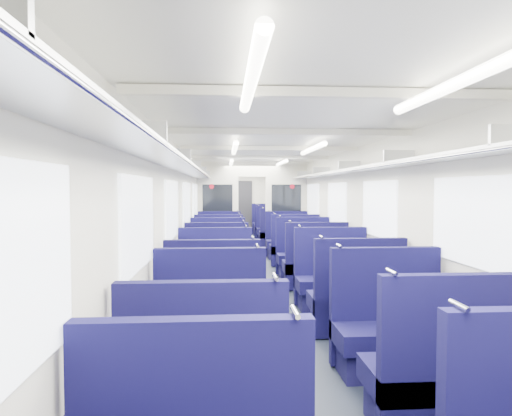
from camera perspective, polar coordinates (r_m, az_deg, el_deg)
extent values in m
cube|color=black|center=(9.08, 0.51, -8.32)|extent=(2.80, 18.00, 0.01)
cube|color=white|center=(8.94, 0.52, 6.64)|extent=(2.80, 18.00, 0.01)
cube|color=beige|center=(8.94, -8.48, -0.92)|extent=(0.02, 18.00, 2.35)
cube|color=black|center=(9.02, -8.35, -6.16)|extent=(0.03, 17.90, 0.70)
cube|color=beige|center=(9.15, 9.29, -0.85)|extent=(0.02, 18.00, 2.35)
cube|color=black|center=(9.23, 9.16, -5.97)|extent=(0.03, 17.90, 0.70)
cube|color=beige|center=(17.91, -1.71, 0.78)|extent=(2.80, 0.02, 2.35)
cube|color=#B2B5BA|center=(8.91, -7.35, 4.19)|extent=(0.34, 17.40, 0.04)
cylinder|color=silver|center=(8.90, -6.19, 4.07)|extent=(0.02, 17.40, 0.02)
cube|color=#B2B5BA|center=(2.96, -14.41, 9.23)|extent=(0.34, 0.03, 0.14)
cube|color=#B2B5BA|center=(4.93, -10.15, 6.52)|extent=(0.34, 0.03, 0.14)
cube|color=#B2B5BA|center=(6.92, -8.35, 5.35)|extent=(0.34, 0.03, 0.14)
cube|color=#B2B5BA|center=(8.91, -7.35, 4.70)|extent=(0.34, 0.03, 0.14)
cube|color=#B2B5BA|center=(10.91, -6.72, 4.29)|extent=(0.34, 0.03, 0.14)
cube|color=#B2B5BA|center=(12.91, -6.29, 4.01)|extent=(0.34, 0.03, 0.14)
cube|color=#B2B5BA|center=(14.91, -5.97, 3.80)|extent=(0.34, 0.03, 0.14)
cube|color=#B2B5BA|center=(16.90, -5.73, 3.64)|extent=(0.34, 0.03, 0.14)
cube|color=#B2B5BA|center=(9.10, 8.22, 4.15)|extent=(0.34, 17.40, 0.04)
cylinder|color=silver|center=(9.06, 7.10, 4.04)|extent=(0.02, 17.40, 0.02)
cube|color=#B2B5BA|center=(5.26, 17.46, 6.19)|extent=(0.34, 0.03, 0.14)
cube|color=#B2B5BA|center=(7.16, 11.60, 5.23)|extent=(0.34, 0.03, 0.14)
cube|color=#B2B5BA|center=(9.10, 8.22, 4.65)|extent=(0.34, 0.03, 0.14)
cube|color=#B2B5BA|center=(11.06, 6.04, 4.27)|extent=(0.34, 0.03, 0.14)
cube|color=#B2B5BA|center=(13.04, 4.52, 4.00)|extent=(0.34, 0.03, 0.14)
cube|color=#B2B5BA|center=(15.02, 3.39, 3.80)|extent=(0.34, 0.03, 0.14)
cube|color=#B2B5BA|center=(17.00, 2.54, 3.64)|extent=(0.34, 0.03, 0.14)
cube|color=white|center=(3.77, -14.49, -1.84)|extent=(0.02, 1.30, 0.75)
cube|color=white|center=(6.04, -10.49, -0.22)|extent=(0.02, 1.30, 0.75)
cube|color=white|center=(8.33, -8.68, 0.52)|extent=(0.02, 1.30, 0.75)
cube|color=white|center=(10.62, -7.65, 0.94)|extent=(0.02, 1.30, 0.75)
cube|color=white|center=(13.41, -6.87, 1.25)|extent=(0.02, 1.30, 0.75)
cube|color=white|center=(15.71, -6.44, 1.43)|extent=(0.02, 1.30, 0.75)
cube|color=white|center=(4.24, 25.30, -1.52)|extent=(0.02, 1.30, 0.75)
cube|color=white|center=(6.35, 15.12, -0.13)|extent=(0.02, 1.30, 0.75)
cube|color=white|center=(8.55, 10.09, 0.56)|extent=(0.02, 1.30, 0.75)
cube|color=white|center=(10.80, 7.13, 0.96)|extent=(0.02, 1.30, 0.75)
cube|color=white|center=(13.55, 4.87, 1.27)|extent=(0.02, 1.30, 0.75)
cube|color=white|center=(15.83, 3.60, 1.45)|extent=(0.02, 1.30, 0.75)
cube|color=beige|center=(3.04, 9.57, 14.08)|extent=(2.70, 0.06, 0.06)
cube|color=beige|center=(4.98, 4.12, 9.52)|extent=(2.70, 0.06, 0.06)
cube|color=beige|center=(6.95, 1.80, 7.51)|extent=(2.70, 0.06, 0.06)
cube|color=beige|center=(8.94, 0.52, 6.39)|extent=(2.70, 0.06, 0.06)
cube|color=beige|center=(10.93, -0.30, 5.67)|extent=(2.70, 0.06, 0.06)
cube|color=beige|center=(12.92, -0.86, 5.17)|extent=(2.70, 0.06, 0.06)
cube|color=beige|center=(14.92, -1.27, 4.81)|extent=(2.70, 0.06, 0.06)
cube|color=beige|center=(16.92, -1.58, 4.53)|extent=(2.70, 0.06, 0.06)
cylinder|color=white|center=(2.46, -0.60, 15.68)|extent=(0.07, 1.60, 0.07)
cylinder|color=white|center=(6.42, -2.68, 7.48)|extent=(0.07, 1.60, 0.07)
cylinder|color=white|center=(9.91, -3.12, 5.71)|extent=(0.07, 1.60, 0.07)
cylinder|color=white|center=(14.40, -3.37, 4.69)|extent=(0.07, 1.60, 0.07)
cylinder|color=white|center=(2.75, 23.69, 14.06)|extent=(0.07, 1.60, 0.07)
cylinder|color=white|center=(6.54, 7.08, 7.38)|extent=(0.07, 1.60, 0.07)
cylinder|color=white|center=(9.99, 3.23, 5.68)|extent=(0.07, 1.60, 0.07)
cylinder|color=white|center=(14.46, 1.01, 4.69)|extent=(0.07, 1.60, 0.07)
cube|color=black|center=(17.86, -1.70, 0.22)|extent=(0.75, 0.06, 2.00)
cube|color=beige|center=(11.57, -4.83, -0.14)|extent=(1.05, 0.08, 2.35)
cube|color=black|center=(11.51, -4.84, 0.97)|extent=(0.76, 0.02, 0.80)
cylinder|color=#B50C1F|center=(11.50, -5.60, 2.71)|extent=(0.12, 0.01, 0.12)
cube|color=beige|center=(11.67, 3.79, -0.11)|extent=(1.05, 0.08, 2.35)
cube|color=black|center=(11.61, 3.82, 0.98)|extent=(0.76, 0.02, 0.80)
cylinder|color=#B50C1F|center=(11.63, 4.57, 2.71)|extent=(0.12, 0.01, 0.12)
cube|color=beige|center=(11.59, -0.51, 4.82)|extent=(0.70, 0.08, 0.35)
cylinder|color=silver|center=(2.03, 4.93, -12.87)|extent=(0.02, 0.16, 0.02)
cylinder|color=silver|center=(2.33, 24.13, -11.09)|extent=(0.02, 0.16, 0.02)
cube|color=#0E0C3D|center=(3.24, -6.54, -21.91)|extent=(1.05, 0.55, 0.18)
cube|color=#0E0C3D|center=(2.95, -6.77, -19.81)|extent=(1.05, 0.10, 1.12)
cylinder|color=silver|center=(2.80, 2.42, -8.63)|extent=(0.02, 0.16, 0.02)
cube|color=#0E0C3D|center=(3.68, 22.06, -19.05)|extent=(1.05, 0.55, 0.18)
cube|color=black|center=(3.76, 22.00, -22.24)|extent=(0.97, 0.44, 0.27)
cube|color=#0E0C3D|center=(3.41, 23.85, -16.86)|extent=(1.05, 0.10, 1.12)
cylinder|color=silver|center=(3.09, 16.65, -7.67)|extent=(0.02, 0.16, 0.02)
cube|color=#0E0C3D|center=(4.25, -5.84, -15.89)|extent=(1.05, 0.55, 0.18)
cube|color=black|center=(4.33, -5.83, -18.71)|extent=(0.97, 0.44, 0.27)
cube|color=#0E0C3D|center=(4.40, -5.76, -12.25)|extent=(1.05, 0.10, 1.12)
cylinder|color=silver|center=(4.30, 0.16, -4.72)|extent=(0.02, 0.16, 0.02)
cube|color=#0E0C3D|center=(4.46, 16.80, -15.10)|extent=(1.05, 0.55, 0.18)
cube|color=black|center=(4.53, 16.76, -17.82)|extent=(0.97, 0.44, 0.27)
cube|color=#0E0C3D|center=(4.60, 15.82, -11.69)|extent=(1.05, 0.10, 1.12)
cylinder|color=silver|center=(4.37, 10.39, -4.66)|extent=(0.02, 0.16, 0.02)
cube|color=#0E0C3D|center=(5.35, -5.42, -12.04)|extent=(1.05, 0.55, 0.18)
cube|color=black|center=(5.41, -5.41, -14.34)|extent=(0.97, 0.44, 0.27)
cube|color=#0E0C3D|center=(5.08, -5.50, -10.27)|extent=(1.05, 0.10, 1.12)
cylinder|color=silver|center=(4.99, -0.41, -3.73)|extent=(0.02, 0.16, 0.02)
cube|color=#0E0C3D|center=(5.59, 12.21, -11.44)|extent=(1.05, 0.55, 0.18)
cube|color=black|center=(5.65, 12.19, -13.65)|extent=(0.97, 0.44, 0.27)
cube|color=#0E0C3D|center=(5.33, 12.91, -9.70)|extent=(1.05, 0.10, 1.12)
cylinder|color=silver|center=(5.13, 8.21, -3.58)|extent=(0.02, 0.16, 0.02)
cube|color=#0E0C3D|center=(6.42, -5.16, -9.58)|extent=(1.05, 0.55, 0.18)
cube|color=black|center=(6.47, -5.15, -11.53)|extent=(0.97, 0.44, 0.27)
cube|color=#0E0C3D|center=(6.60, -5.13, -7.30)|extent=(1.05, 0.10, 1.12)
cylinder|color=silver|center=(6.53, -1.24, -2.27)|extent=(0.02, 0.16, 0.02)
cube|color=#0E0C3D|center=(6.55, 9.71, -9.37)|extent=(1.05, 0.55, 0.18)
cube|color=black|center=(6.60, 9.70, -11.28)|extent=(0.97, 0.44, 0.27)
cube|color=#0E0C3D|center=(6.72, 9.27, -7.15)|extent=(1.05, 0.10, 1.12)
cylinder|color=silver|center=(6.56, 5.52, -2.25)|extent=(0.02, 0.16, 0.02)
cube|color=#0E0C3D|center=(7.82, -4.93, -7.41)|extent=(1.05, 0.55, 0.18)
cube|color=black|center=(7.86, -4.93, -9.02)|extent=(0.97, 0.44, 0.27)
cube|color=#0E0C3D|center=(7.56, -4.97, -6.05)|extent=(1.05, 0.10, 1.12)
cylinder|color=silver|center=(7.50, -1.59, -1.66)|extent=(0.02, 0.16, 0.02)
cube|color=#0E0C3D|center=(7.90, 7.29, -7.31)|extent=(1.05, 0.55, 0.18)
cube|color=black|center=(7.94, 7.28, -8.91)|extent=(0.97, 0.44, 0.27)
cube|color=#0E0C3D|center=(7.64, 7.63, -5.97)|extent=(1.05, 0.10, 1.12)
cylinder|color=silver|center=(7.50, 4.32, -1.66)|extent=(0.02, 0.16, 0.02)
cube|color=#0E0C3D|center=(8.63, -4.84, -6.46)|extent=(1.05, 0.55, 0.18)
cube|color=black|center=(8.67, -4.83, -7.93)|extent=(0.97, 0.44, 0.27)
cube|color=#0E0C3D|center=(8.83, -4.82, -4.83)|extent=(1.05, 0.10, 1.12)
cylinder|color=silver|center=(8.78, -1.93, -1.06)|extent=(0.02, 0.16, 0.02)
cube|color=#0E0C3D|center=(8.81, 6.09, -6.29)|extent=(1.05, 0.55, 0.18)
cube|color=black|center=(8.85, 6.09, -7.73)|extent=(0.97, 0.44, 0.27)
cube|color=#0E0C3D|center=(9.00, 5.85, -4.69)|extent=(1.05, 0.10, 1.12)
cylinder|color=silver|center=(8.88, 3.04, -1.02)|extent=(0.02, 0.16, 0.02)
cube|color=#0E0C3D|center=(10.10, -4.70, -5.16)|extent=(1.05, 0.55, 0.18)
cube|color=black|center=(10.13, -4.70, -6.42)|extent=(0.97, 0.44, 0.27)
cube|color=#0E0C3D|center=(9.85, -4.72, -4.07)|extent=(1.05, 0.10, 1.12)
cylinder|color=silver|center=(9.81, -2.14, -0.69)|extent=(0.02, 0.16, 0.02)
cube|color=#0E0C3D|center=(10.14, 4.75, -5.13)|extent=(1.05, 0.55, 0.18)
cube|color=black|center=(10.17, 4.75, -6.39)|extent=(0.97, 0.44, 0.27)
cube|color=#0E0C3D|center=(9.89, 4.95, -4.04)|extent=(1.05, 0.10, 1.12)
cylinder|color=silver|center=(9.79, 2.39, -0.70)|extent=(0.02, 0.16, 0.02)
cube|color=#0E0C3D|center=(11.04, -4.63, -4.51)|extent=(1.05, 0.55, 0.18)
cube|color=black|center=(11.07, -4.63, -5.66)|extent=(0.97, 0.44, 0.27)
cube|color=#0E0C3D|center=(11.24, -4.62, -3.26)|extent=(1.05, 0.10, 1.12)
cylinder|color=silver|center=(11.20, -2.36, -0.30)|extent=(0.02, 0.16, 0.02)
cube|color=#0E0C3D|center=(11.09, 3.99, -4.47)|extent=(1.05, 0.55, 0.18)
cube|color=black|center=(11.12, 3.99, -5.63)|extent=(0.97, 0.44, 0.27)
cube|color=#0E0C3D|center=(11.29, 3.84, -3.23)|extent=(1.05, 0.10, 1.12)
cylinder|color=silver|center=(11.20, 1.59, -0.30)|extent=(0.02, 0.16, 0.02)
cube|color=#0E0C3D|center=(13.17, -4.52, -3.38)|extent=(1.05, 0.55, 0.18)
cube|color=black|center=(13.20, -4.51, -4.35)|extent=(0.97, 0.44, 0.27)
cube|color=#0E0C3D|center=(12.93, -4.53, -2.51)|extent=(1.05, 0.10, 1.12)
cylinder|color=silver|center=(12.89, -2.56, 0.06)|extent=(0.02, 0.16, 0.02)
cube|color=#0E0C3D|center=(13.22, 2.71, -3.36)|extent=(1.05, 0.55, 0.18)
cube|color=black|center=(13.24, 2.71, -4.32)|extent=(0.97, 0.44, 0.27)
cube|color=#0E0C3D|center=(12.97, 2.82, -2.49)|extent=(1.05, 0.10, 1.12)
cylinder|color=silver|center=(12.89, 0.87, 0.06)|extent=(0.02, 0.16, 0.02)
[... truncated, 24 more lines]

